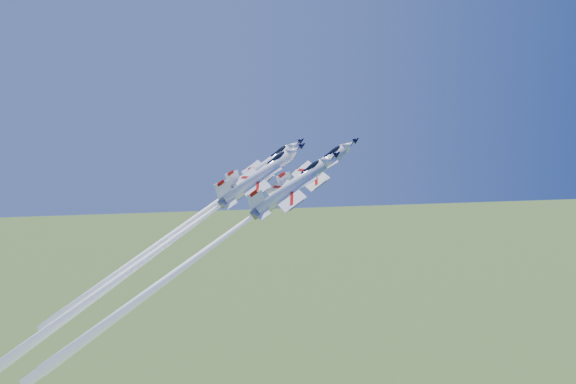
{
  "coord_description": "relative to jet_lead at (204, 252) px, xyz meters",
  "views": [
    {
      "loc": [
        -13.34,
        -103.96,
        104.84
      ],
      "look_at": [
        0.0,
        0.0,
        80.69
      ],
      "focal_mm": 40.0,
      "sensor_mm": 36.0,
      "label": 1
    }
  ],
  "objects": [
    {
      "name": "jet_right",
      "position": [
        -0.19,
        -4.62,
        1.36
      ],
      "size": [
        42.58,
        13.65,
        38.39
      ],
      "rotation": [
        0.59,
        0.11,
        -1.36
      ],
      "color": "white"
    },
    {
      "name": "jet_slot",
      "position": [
        -7.71,
        1.02,
        0.07
      ],
      "size": [
        47.36,
        14.85,
        43.21
      ],
      "rotation": [
        0.59,
        0.11,
        -1.36
      ],
      "color": "white"
    },
    {
      "name": "jet_lead",
      "position": [
        0.0,
        0.0,
        0.0
      ],
      "size": [
        49.27,
        15.07,
        45.53
      ],
      "rotation": [
        0.59,
        0.11,
        -1.36
      ],
      "color": "white"
    },
    {
      "name": "jet_left",
      "position": [
        -3.73,
        7.05,
        2.3
      ],
      "size": [
        41.25,
        13.08,
        37.41
      ],
      "rotation": [
        0.59,
        0.11,
        -1.36
      ],
      "color": "white"
    }
  ]
}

